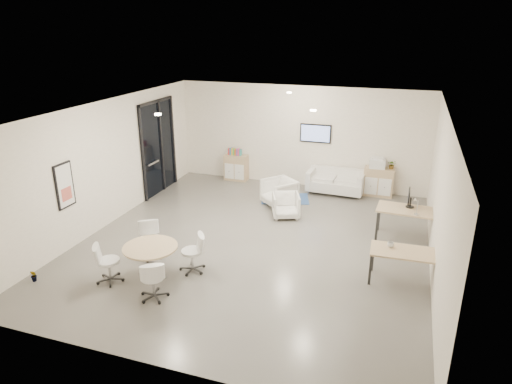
{
  "coord_description": "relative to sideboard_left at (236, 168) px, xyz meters",
  "views": [
    {
      "loc": [
        3.2,
        -9.39,
        4.97
      ],
      "look_at": [
        -0.09,
        0.4,
        1.15
      ],
      "focal_mm": 32.0,
      "sensor_mm": 36.0,
      "label": 1
    }
  ],
  "objects": [
    {
      "name": "desk_rear",
      "position": [
        5.58,
        -2.91,
        0.28
      ],
      "size": [
        1.55,
        0.83,
        0.79
      ],
      "rotation": [
        0.0,
        0.0,
        -0.05
      ],
      "color": "tan",
      "rests_on": "room_shell"
    },
    {
      "name": "loveseat",
      "position": [
        3.39,
        -0.21,
        -0.08
      ],
      "size": [
        1.74,
        0.92,
        0.64
      ],
      "rotation": [
        0.0,
        0.0,
        -0.04
      ],
      "color": "white",
      "rests_on": "room_shell"
    },
    {
      "name": "meeting_chairs",
      "position": [
        0.58,
        -6.43,
        -0.02
      ],
      "size": [
        2.22,
        2.22,
        0.82
      ],
      "color": "white",
      "rests_on": "room_shell"
    },
    {
      "name": "books",
      "position": [
        -0.04,
        0.0,
        0.54
      ],
      "size": [
        0.45,
        0.14,
        0.22
      ],
      "color": "red",
      "rests_on": "sideboard_left"
    },
    {
      "name": "glass_door",
      "position": [
        -1.85,
        -1.77,
        1.07
      ],
      "size": [
        0.09,
        1.9,
        2.85
      ],
      "color": "black",
      "rests_on": "room_shell"
    },
    {
      "name": "armchair_right",
      "position": [
        2.41,
        -2.53,
        -0.07
      ],
      "size": [
        0.89,
        0.87,
        0.72
      ],
      "primitive_type": "imported",
      "rotation": [
        0.0,
        0.0,
        0.37
      ],
      "color": "white",
      "rests_on": "room_shell"
    },
    {
      "name": "plant_cabinet",
      "position": [
        5.0,
        -0.01,
        0.56
      ],
      "size": [
        0.25,
        0.28,
        0.21
      ],
      "primitive_type": "imported",
      "rotation": [
        0.0,
        0.0,
        -0.01
      ],
      "color": "#3F7F3F",
      "rests_on": "sideboard_right"
    },
    {
      "name": "plant_floor",
      "position": [
        -1.6,
        -7.4,
        -0.37
      ],
      "size": [
        0.24,
        0.3,
        0.12
      ],
      "primitive_type": "imported",
      "rotation": [
        0.0,
        0.0,
        -0.4
      ],
      "color": "#3F7F3F",
      "rests_on": "room_shell"
    },
    {
      "name": "sideboard_left",
      "position": [
        0.0,
        0.0,
        0.0
      ],
      "size": [
        0.77,
        0.4,
        0.86
      ],
      "color": "tan",
      "rests_on": "room_shell"
    },
    {
      "name": "desk_front",
      "position": [
        5.55,
        -5.02,
        0.21
      ],
      "size": [
        1.39,
        0.73,
        0.71
      ],
      "rotation": [
        0.0,
        0.0,
        0.04
      ],
      "color": "tan",
      "rests_on": "room_shell"
    },
    {
      "name": "armchair_left",
      "position": [
        2.0,
        -1.74,
        -0.0
      ],
      "size": [
        1.13,
        1.13,
        0.85
      ],
      "primitive_type": "imported",
      "rotation": [
        0.0,
        0.0,
        -0.71
      ],
      "color": "white",
      "rests_on": "room_shell"
    },
    {
      "name": "blue_rug",
      "position": [
        2.03,
        -1.21,
        -0.42
      ],
      "size": [
        1.62,
        1.3,
        0.01
      ],
      "primitive_type": "cube",
      "rotation": [
        0.0,
        0.0,
        0.29
      ],
      "color": "#2F5692",
      "rests_on": "room_shell"
    },
    {
      "name": "room_shell",
      "position": [
        2.1,
        -4.27,
        1.17
      ],
      "size": [
        9.6,
        10.6,
        4.8
      ],
      "color": "#5C5954",
      "rests_on": "ground"
    },
    {
      "name": "cup",
      "position": [
        5.25,
        -4.93,
        0.35
      ],
      "size": [
        0.15,
        0.13,
        0.13
      ],
      "primitive_type": "imported",
      "rotation": [
        0.0,
        0.0,
        0.21
      ],
      "color": "white",
      "rests_on": "desk_front"
    },
    {
      "name": "wall_tv",
      "position": [
        2.6,
        0.19,
        1.32
      ],
      "size": [
        0.98,
        0.06,
        0.58
      ],
      "color": "black",
      "rests_on": "room_shell"
    },
    {
      "name": "sideboard_right",
      "position": [
        4.65,
        -0.01,
        0.01
      ],
      "size": [
        0.88,
        0.43,
        0.88
      ],
      "color": "tan",
      "rests_on": "room_shell"
    },
    {
      "name": "ceiling_spots",
      "position": [
        1.9,
        -3.44,
        2.75
      ],
      "size": [
        3.14,
        4.14,
        0.03
      ],
      "color": "#FFEAC6",
      "rests_on": "room_shell"
    },
    {
      "name": "printer",
      "position": [
        4.57,
        -0.01,
        0.61
      ],
      "size": [
        0.5,
        0.43,
        0.33
      ],
      "rotation": [
        0.0,
        0.0,
        0.09
      ],
      "color": "white",
      "rests_on": "sideboard_right"
    },
    {
      "name": "artwork",
      "position": [
        -1.87,
        -5.87,
        1.12
      ],
      "size": [
        0.05,
        0.54,
        1.04
      ],
      "color": "black",
      "rests_on": "room_shell"
    },
    {
      "name": "monitor",
      "position": [
        5.53,
        -2.76,
        0.59
      ],
      "size": [
        0.2,
        0.5,
        0.44
      ],
      "color": "black",
      "rests_on": "desk_rear"
    },
    {
      "name": "round_table",
      "position": [
        0.58,
        -6.43,
        0.17
      ],
      "size": [
        1.12,
        1.12,
        0.68
      ],
      "color": "tan",
      "rests_on": "room_shell"
    }
  ]
}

